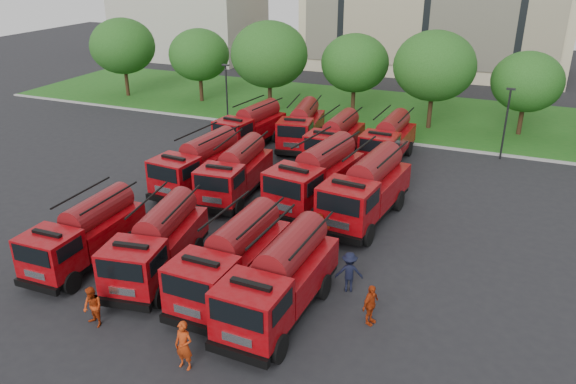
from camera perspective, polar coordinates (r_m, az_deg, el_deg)
name	(u,v)px	position (r m, az deg, el deg)	size (l,w,h in m)	color
ground	(241,232)	(30.02, -4.78, -4.07)	(140.00, 140.00, 0.00)	black
lawn	(369,110)	(52.89, 8.23, 8.20)	(70.00, 16.00, 0.12)	#165115
curb	(343,135)	(45.39, 5.57, 5.76)	(70.00, 0.30, 0.14)	gray
side_building	(190,19)	(80.24, -9.97, 16.92)	(18.00, 12.00, 10.00)	#A4A091
tree_0	(123,46)	(58.98, -16.45, 14.03)	(6.30, 6.30, 7.70)	#382314
tree_1	(199,55)	(55.32, -9.02, 13.61)	(5.71, 5.71, 6.98)	#382314
tree_2	(269,54)	(50.17, -1.91, 13.80)	(6.72, 6.72, 8.22)	#382314
tree_3	(355,63)	(50.22, 6.80, 12.88)	(5.88, 5.88, 7.19)	#382314
tree_4	(435,66)	(47.25, 14.66, 12.29)	(6.55, 6.55, 8.01)	#382314
tree_5	(527,82)	(47.96, 23.13, 10.27)	(5.46, 5.46, 6.68)	#382314
lamp_post_0	(227,91)	(47.77, -6.25, 10.16)	(0.60, 0.25, 5.11)	black
lamp_post_1	(506,120)	(42.16, 21.28, 6.87)	(0.60, 0.25, 5.11)	black
fire_truck_0	(86,234)	(28.17, -19.87, -3.99)	(2.51, 6.67, 3.02)	black
fire_truck_1	(158,243)	(26.23, -13.09, -5.11)	(3.44, 7.16, 3.13)	black
fire_truck_2	(232,259)	(24.34, -5.69, -6.79)	(2.80, 7.21, 3.25)	black
fire_truck_3	(280,280)	(22.80, -0.80, -8.88)	(2.89, 7.34, 3.30)	black
fire_truck_4	(199,164)	(35.10, -9.00, 2.84)	(3.14, 7.32, 3.24)	black
fire_truck_5	(236,172)	(33.70, -5.31, 2.06)	(2.96, 7.07, 3.14)	black
fire_truck_6	(316,176)	(32.45, 2.89, 1.65)	(3.80, 8.10, 3.55)	black
fire_truck_7	(366,189)	(30.91, 7.95, 0.27)	(3.53, 8.01, 3.53)	black
fire_truck_8	(251,126)	(42.45, -3.78, 6.66)	(3.23, 7.05, 3.09)	black
fire_truck_9	(302,126)	(42.48, 1.39, 6.73)	(3.38, 7.12, 3.11)	black
fire_truck_10	(336,139)	(39.62, 4.85, 5.37)	(2.66, 6.86, 3.09)	black
fire_truck_11	(388,140)	(39.90, 10.16, 5.23)	(2.77, 6.95, 3.12)	black
firefighter_0	(186,367)	(21.53, -10.34, -17.09)	(0.71, 0.52, 1.94)	#9E2D0C
firefighter_1	(96,325)	(24.37, -18.95, -12.68)	(0.84, 0.46, 1.74)	#9E2D0C
firefighter_2	(369,323)	(23.46, 8.25, -13.03)	(1.03, 0.59, 1.76)	#9E2D0C
firefighter_3	(348,290)	(25.30, 6.14, -9.88)	(1.22, 0.63, 1.88)	black
firefighter_4	(112,236)	(30.92, -17.44, -4.29)	(0.76, 0.50, 1.55)	black
firefighter_5	(319,244)	(28.76, 3.14, -5.34)	(1.61, 0.70, 1.74)	#9E2D0C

